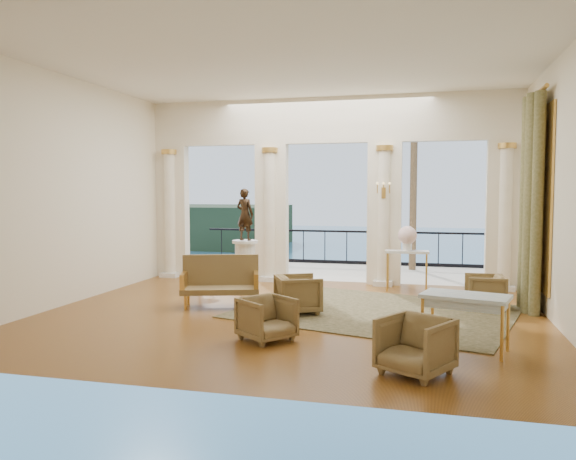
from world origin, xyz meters
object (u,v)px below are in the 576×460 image
(armchair_c, at_px, (485,290))
(side_table, at_px, (203,263))
(armchair_b, at_px, (415,343))
(pedestal, at_px, (245,266))
(armchair_d, at_px, (298,292))
(armchair_a, at_px, (267,317))
(game_table, at_px, (465,300))
(console_table, at_px, (407,258))
(statue, at_px, (245,214))
(settee, at_px, (220,281))

(armchair_c, relative_size, side_table, 0.95)
(armchair_b, height_order, pedestal, pedestal)
(pedestal, bearing_deg, armchair_d, -50.23)
(armchair_b, bearing_deg, armchair_a, -175.85)
(game_table, relative_size, console_table, 1.33)
(console_table, bearing_deg, armchair_a, -113.63)
(statue, relative_size, side_table, 1.55)
(armchair_c, height_order, statue, statue)
(armchair_d, height_order, side_table, armchair_d)
(console_table, xyz_separation_m, side_table, (-4.39, -1.25, -0.11))
(statue, bearing_deg, armchair_d, 145.11)
(settee, distance_m, pedestal, 1.76)
(settee, distance_m, game_table, 4.91)
(game_table, bearing_deg, armchair_b, -102.95)
(armchair_a, relative_size, game_table, 0.56)
(game_table, bearing_deg, armchair_d, 163.03)
(side_table, bearing_deg, armchair_d, -32.23)
(armchair_a, height_order, armchair_c, armchair_a)
(armchair_b, distance_m, statue, 6.49)
(settee, relative_size, side_table, 2.15)
(armchair_a, bearing_deg, pedestal, 60.51)
(armchair_d, bearing_deg, game_table, -148.62)
(settee, height_order, statue, statue)
(armchair_c, bearing_deg, game_table, -13.20)
(armchair_c, xyz_separation_m, settee, (-5.00, -1.05, 0.13))
(armchair_c, bearing_deg, statue, -101.01)
(armchair_d, relative_size, console_table, 0.80)
(armchair_b, bearing_deg, settee, 169.11)
(armchair_d, distance_m, game_table, 3.35)
(settee, bearing_deg, armchair_c, -5.86)
(armchair_a, relative_size, settee, 0.45)
(armchair_d, relative_size, statue, 0.67)
(armchair_c, relative_size, statue, 0.61)
(settee, bearing_deg, armchair_b, -58.63)
(game_table, relative_size, side_table, 1.72)
(armchair_b, distance_m, side_table, 6.58)
(armchair_d, xyz_separation_m, side_table, (-2.54, 1.60, 0.25))
(statue, bearing_deg, console_table, -151.83)
(armchair_a, distance_m, armchair_b, 2.44)
(armchair_b, xyz_separation_m, pedestal, (-3.86, 5.04, 0.16))
(armchair_a, height_order, armchair_d, armchair_d)
(settee, relative_size, game_table, 1.25)
(pedestal, height_order, console_table, pedestal)
(settee, xyz_separation_m, game_table, (4.44, -2.07, 0.23))
(armchair_c, bearing_deg, side_table, -95.64)
(game_table, height_order, console_table, console_table)
(game_table, distance_m, console_table, 4.74)
(armchair_b, height_order, statue, statue)
(armchair_a, bearing_deg, side_table, 73.12)
(armchair_d, bearing_deg, settee, 53.79)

